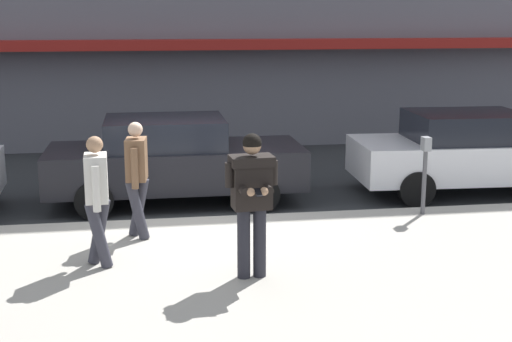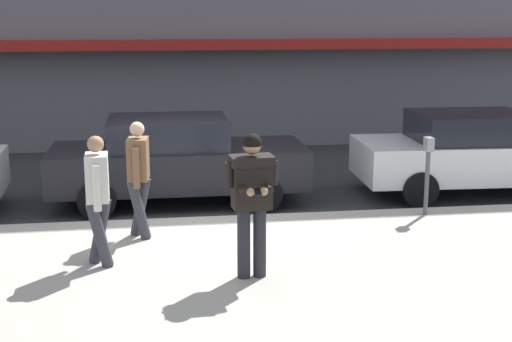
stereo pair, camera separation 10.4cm
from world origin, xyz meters
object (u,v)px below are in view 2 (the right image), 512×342
(pedestrian_in_light_coat, at_px, (98,192))
(man_texting_on_phone, at_px, (252,190))
(parked_sedan_far, at_px, (476,152))
(pedestrian_dark_coat, at_px, (139,172))
(parking_meter, at_px, (428,165))
(parked_sedan_mid, at_px, (176,159))

(pedestrian_in_light_coat, bearing_deg, man_texting_on_phone, -21.29)
(parked_sedan_far, xyz_separation_m, man_texting_on_phone, (-4.82, -4.11, 0.46))
(parked_sedan_far, height_order, pedestrian_dark_coat, pedestrian_dark_coat)
(parked_sedan_far, height_order, pedestrian_in_light_coat, pedestrian_in_light_coat)
(pedestrian_in_light_coat, distance_m, parking_meter, 5.31)
(pedestrian_in_light_coat, height_order, pedestrian_dark_coat, same)
(pedestrian_in_light_coat, distance_m, pedestrian_dark_coat, 1.23)
(parked_sedan_far, relative_size, man_texting_on_phone, 2.53)
(man_texting_on_phone, bearing_deg, parking_meter, 36.82)
(parked_sedan_mid, relative_size, parking_meter, 3.55)
(parked_sedan_mid, xyz_separation_m, parked_sedan_far, (5.58, -0.15, 0.00))
(parked_sedan_far, bearing_deg, pedestrian_dark_coat, -160.04)
(parked_sedan_mid, distance_m, pedestrian_dark_coat, 2.51)
(parked_sedan_mid, height_order, man_texting_on_phone, man_texting_on_phone)
(man_texting_on_phone, bearing_deg, parked_sedan_far, 40.44)
(pedestrian_dark_coat, xyz_separation_m, parking_meter, (4.56, 0.52, -0.14))
(pedestrian_dark_coat, relative_size, parking_meter, 1.34)
(parked_sedan_far, relative_size, pedestrian_in_light_coat, 2.69)
(pedestrian_in_light_coat, relative_size, parking_meter, 1.34)
(parked_sedan_mid, relative_size, man_texting_on_phone, 2.50)
(parked_sedan_far, distance_m, man_texting_on_phone, 6.35)
(parked_sedan_mid, xyz_separation_m, pedestrian_in_light_coat, (-1.11, -3.53, 0.32))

